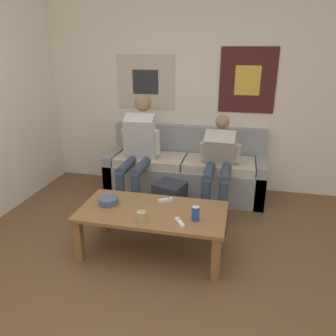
% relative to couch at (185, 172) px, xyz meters
% --- Properties ---
extents(ground_plane, '(18.00, 18.00, 0.00)m').
position_rel_couch_xyz_m(ground_plane, '(-0.07, -2.21, -0.29)').
color(ground_plane, brown).
extents(wall_back, '(10.00, 0.07, 2.55)m').
position_rel_couch_xyz_m(wall_back, '(-0.07, 0.33, 0.99)').
color(wall_back, silver).
rests_on(wall_back, ground_plane).
extents(couch, '(1.97, 0.67, 0.83)m').
position_rel_couch_xyz_m(couch, '(0.00, 0.00, 0.00)').
color(couch, gray).
rests_on(couch, ground_plane).
extents(coffee_table, '(1.30, 0.65, 0.43)m').
position_rel_couch_xyz_m(coffee_table, '(-0.06, -1.36, 0.07)').
color(coffee_table, olive).
rests_on(coffee_table, ground_plane).
extents(person_seated_adult, '(0.47, 0.94, 1.27)m').
position_rel_couch_xyz_m(person_seated_adult, '(-0.51, -0.32, 0.40)').
color(person_seated_adult, '#384256').
rests_on(person_seated_adult, ground_plane).
extents(person_seated_teen, '(0.47, 0.94, 1.05)m').
position_rel_couch_xyz_m(person_seated_teen, '(0.44, -0.35, 0.29)').
color(person_seated_teen, '#384256').
rests_on(person_seated_teen, ground_plane).
extents(backpack, '(0.37, 0.37, 0.41)m').
position_rel_couch_xyz_m(backpack, '(-0.05, -0.71, -0.09)').
color(backpack, '#282D38').
rests_on(backpack, ground_plane).
extents(ceramic_bowl, '(0.19, 0.19, 0.07)m').
position_rel_couch_xyz_m(ceramic_bowl, '(-0.48, -1.34, 0.18)').
color(ceramic_bowl, '#475B75').
rests_on(ceramic_bowl, coffee_table).
extents(pillar_candle, '(0.08, 0.08, 0.10)m').
position_rel_couch_xyz_m(pillar_candle, '(-0.09, -1.57, 0.18)').
color(pillar_candle, tan).
rests_on(pillar_candle, coffee_table).
extents(drink_can_blue, '(0.07, 0.07, 0.12)m').
position_rel_couch_xyz_m(drink_can_blue, '(0.34, -1.46, 0.20)').
color(drink_can_blue, '#28479E').
rests_on(drink_can_blue, coffee_table).
extents(game_controller_near_left, '(0.14, 0.11, 0.03)m').
position_rel_couch_xyz_m(game_controller_near_left, '(0.01, -1.16, 0.15)').
color(game_controller_near_left, white).
rests_on(game_controller_near_left, coffee_table).
extents(game_controller_near_right, '(0.11, 0.14, 0.03)m').
position_rel_couch_xyz_m(game_controller_near_right, '(0.22, -1.55, 0.15)').
color(game_controller_near_right, white).
rests_on(game_controller_near_right, coffee_table).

